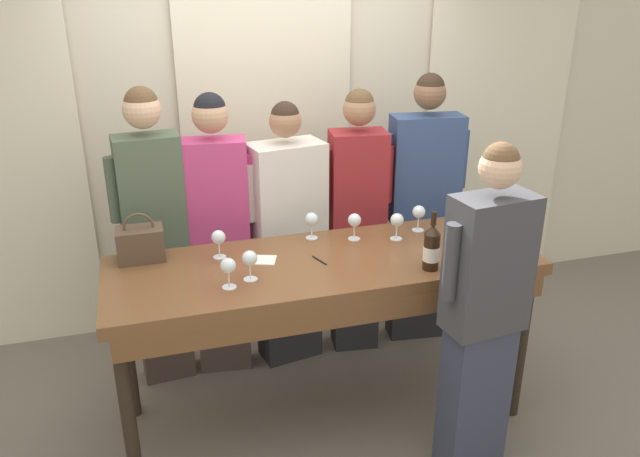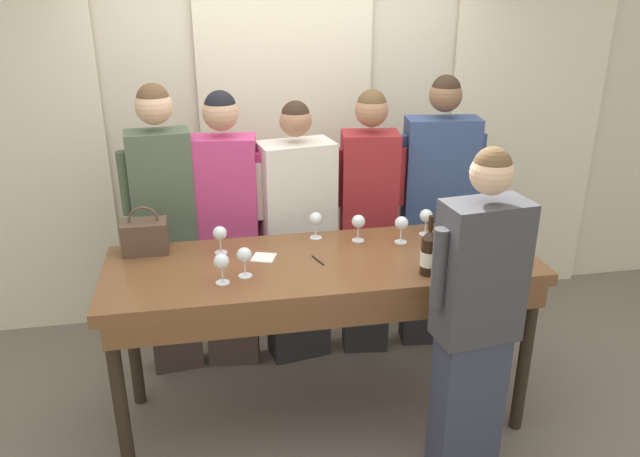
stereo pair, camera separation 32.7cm
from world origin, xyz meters
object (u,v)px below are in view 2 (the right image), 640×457
tasting_bar (323,279)px  wine_glass_center_left (220,234)px  handbag (145,236)px  wine_glass_front_mid (221,262)px  wine_bottle (429,253)px  wine_glass_center_mid (489,224)px  guest_striped_shirt (368,222)px  host_pouring (475,324)px  guest_pink_top (227,229)px  guest_olive_jacket (166,228)px  wine_glass_back_mid (244,256)px  wine_glass_front_right (358,222)px  wine_glass_center_right (401,224)px  guest_cream_sweater (297,236)px  wine_glass_front_left (316,220)px  guest_navy_coat (437,213)px  wine_glass_back_left (426,217)px

tasting_bar → wine_glass_center_left: (-0.53, 0.21, 0.21)m
handbag → wine_glass_front_mid: size_ratio=1.70×
tasting_bar → wine_bottle: size_ratio=7.27×
handbag → wine_glass_center_mid: (1.89, -0.22, 0.02)m
wine_glass_center_mid → guest_striped_shirt: 0.83m
handbag → host_pouring: (1.54, -0.90, -0.19)m
wine_bottle → guest_pink_top: (-0.97, 0.94, -0.17)m
wine_glass_front_mid → guest_olive_jacket: bearing=110.2°
tasting_bar → wine_glass_center_mid: 0.99m
handbag → wine_glass_center_mid: size_ratio=1.70×
handbag → wine_glass_back_mid: bearing=-38.2°
wine_glass_center_mid → guest_striped_shirt: size_ratio=0.09×
wine_bottle → wine_glass_front_right: size_ratio=2.02×
wine_glass_front_right → wine_glass_center_right: (0.23, -0.07, 0.00)m
wine_bottle → wine_glass_front_mid: 1.03m
tasting_bar → wine_glass_center_right: wine_glass_center_right is taller
guest_cream_sweater → guest_striped_shirt: size_ratio=0.97×
wine_glass_center_left → guest_striped_shirt: (0.96, 0.48, -0.19)m
wine_glass_front_right → wine_glass_back_mid: same height
tasting_bar → guest_pink_top: guest_pink_top is taller
wine_bottle → wine_glass_front_right: 0.54m
wine_glass_front_left → wine_glass_center_right: same height
wine_glass_back_mid → guest_pink_top: guest_pink_top is taller
tasting_bar → guest_navy_coat: 1.14m
guest_navy_coat → wine_glass_front_left: bearing=-157.1°
wine_glass_center_mid → wine_glass_back_mid: bearing=-172.6°
tasting_bar → guest_olive_jacket: bearing=140.6°
wine_glass_front_right → wine_glass_center_right: bearing=-16.2°
wine_glass_back_mid → host_pouring: bearing=-25.9°
wine_glass_back_left → guest_striped_shirt: (-0.23, 0.44, -0.19)m
guest_pink_top → guest_cream_sweater: (0.44, 0.00, -0.08)m
wine_glass_back_mid → guest_navy_coat: guest_navy_coat is taller
wine_glass_center_right → guest_olive_jacket: bearing=158.5°
wine_glass_center_mid → guest_pink_top: size_ratio=0.09×
wine_bottle → guest_striped_shirt: 0.96m
tasting_bar → wine_glass_front_left: wine_glass_front_left is taller
wine_glass_front_left → wine_bottle: bearing=-49.9°
wine_bottle → wine_glass_center_left: wine_bottle is taller
tasting_bar → wine_glass_center_left: wine_glass_center_left is taller
wine_glass_front_right → guest_striped_shirt: (0.18, 0.45, -0.19)m
wine_glass_front_right → wine_bottle: bearing=-63.0°
wine_glass_back_mid → host_pouring: (1.03, -0.50, -0.21)m
wine_glass_back_mid → guest_pink_top: bearing=93.9°
handbag → guest_navy_coat: bearing=12.1°
wine_glass_center_right → wine_glass_center_left: bearing=177.7°
handbag → guest_olive_jacket: 0.42m
wine_glass_center_mid → host_pouring: 0.80m
wine_glass_front_mid → wine_glass_center_mid: same height
wine_glass_front_right → guest_pink_top: guest_pink_top is taller
wine_glass_center_right → guest_striped_shirt: bearing=95.6°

